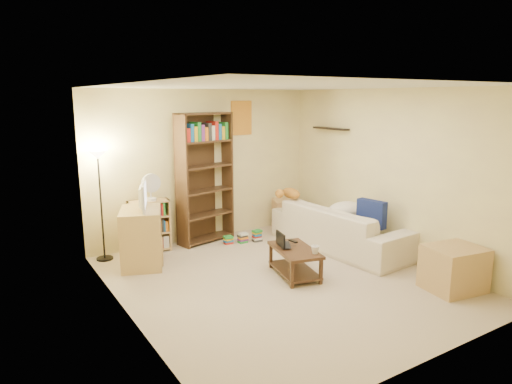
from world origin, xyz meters
TOP-DOWN VIEW (x-y plane):
  - room at (0.00, 0.01)m, footprint 4.50×4.54m
  - sofa at (1.55, 0.57)m, footprint 2.49×1.26m
  - navy_pillow at (1.70, 0.07)m, footprint 0.21×0.47m
  - cream_blanket at (1.72, 0.64)m, footprint 0.64×0.45m
  - tabby_cat at (1.18, 1.46)m, footprint 0.54×0.22m
  - coffee_table at (0.25, 0.04)m, footprint 0.66×0.94m
  - laptop at (0.23, 0.16)m, footprint 0.50×0.49m
  - laptop_screen at (0.11, 0.19)m, footprint 0.08×0.28m
  - mug at (0.35, -0.26)m, footprint 0.14×0.14m
  - tv_remote at (0.41, 0.29)m, footprint 0.06×0.16m
  - tv_stand at (-1.36, 1.53)m, footprint 0.79×0.92m
  - television at (-1.36, 1.53)m, footprint 0.71×0.53m
  - tall_bookshelf at (-0.09, 2.05)m, footprint 1.01×0.52m
  - short_bookshelf at (-1.07, 2.05)m, footprint 0.66×0.33m
  - desk_fan at (-1.02, 2.01)m, footprint 0.29×0.16m
  - floor_lamp at (-1.77, 2.05)m, footprint 0.28×0.28m
  - side_table at (1.45, 1.85)m, footprint 0.64×0.64m
  - end_cabinet at (1.65, -1.39)m, footprint 0.75×0.66m
  - book_stacks at (0.41, 1.64)m, footprint 0.64×0.25m

SIDE VIEW (x-z plane):
  - book_stacks at x=0.41m, z-range -0.01..0.18m
  - coffee_table at x=0.25m, z-range 0.05..0.43m
  - end_cabinet at x=1.65m, z-range 0.00..0.56m
  - side_table at x=1.45m, z-range 0.00..0.56m
  - sofa at x=1.55m, z-range 0.00..0.69m
  - tv_remote at x=0.41m, z-range 0.38..0.40m
  - laptop at x=0.23m, z-range 0.38..0.41m
  - short_bookshelf at x=-1.07m, z-range 0.00..0.81m
  - tv_stand at x=-1.36m, z-range 0.00..0.82m
  - mug at x=0.35m, z-range 0.38..0.49m
  - laptop_screen at x=0.11m, z-range 0.40..0.59m
  - cream_blanket at x=1.72m, z-range 0.46..0.73m
  - navy_pillow at x=1.70m, z-range 0.46..0.86m
  - tabby_cat at x=1.18m, z-range 0.69..0.88m
  - television at x=-1.36m, z-range 0.82..1.20m
  - desk_fan at x=-1.02m, z-range 0.83..1.26m
  - tall_bookshelf at x=-0.09m, z-range 0.06..2.19m
  - floor_lamp at x=-1.77m, z-range 0.48..2.12m
  - room at x=0.00m, z-range 0.36..2.88m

